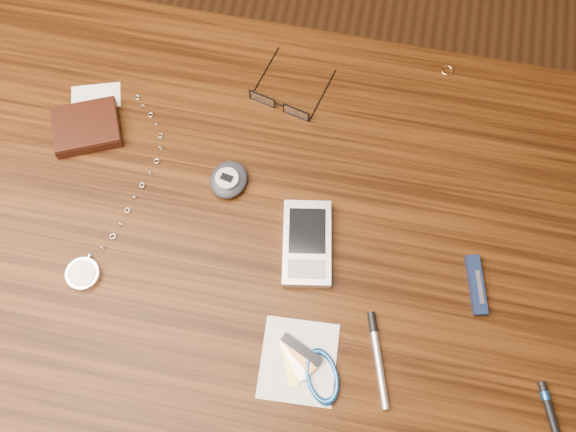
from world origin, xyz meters
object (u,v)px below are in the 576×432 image
pocket_watch (87,267)px  silver_pen (377,352)px  desk (252,242)px  pda_phone (307,243)px  notepad_keys (310,368)px  eyeglasses (281,103)px  pocket_knife (476,285)px  wallet_and_card (87,126)px  pedometer (229,180)px

pocket_watch → silver_pen: bearing=-5.0°
desk → pda_phone: 0.15m
pda_phone → notepad_keys: pda_phone is taller
desk → eyeglasses: (0.01, 0.19, 0.11)m
silver_pen → eyeglasses: bearing=120.1°
eyeglasses → pocket_knife: (0.32, -0.23, -0.00)m
pda_phone → pocket_watch: bearing=-162.2°
pocket_watch → pocket_knife: pocket_watch is taller
eyeglasses → pocket_knife: 0.40m
pocket_knife → wallet_and_card: bearing=167.8°
pedometer → silver_pen: 0.32m
wallet_and_card → pda_phone: (0.36, -0.12, -0.00)m
notepad_keys → silver_pen: bearing=24.9°
pda_phone → pocket_knife: 0.24m
desk → pda_phone: size_ratio=7.37×
pocket_watch → pocket_knife: bearing=8.7°
pocket_watch → pocket_knife: 0.54m
pocket_watch → pda_phone: bearing=17.8°
desk → pocket_knife: (0.33, -0.04, 0.11)m
pocket_knife → notepad_keys: bearing=-142.5°
desk → eyeglasses: 0.22m
desk → pocket_knife: size_ratio=11.48×
desk → pda_phone: (0.09, -0.02, 0.11)m
pedometer → silver_pen: (0.25, -0.21, -0.01)m
desk → pedometer: 0.13m
pocket_watch → wallet_and_card: bearing=107.9°
notepad_keys → silver_pen: size_ratio=1.02×
wallet_and_card → pedometer: bearing=-10.9°
notepad_keys → silver_pen: same height
eyeglasses → desk: bearing=-92.5°
pedometer → notepad_keys: pedometer is taller
pocket_watch → pedometer: bearing=45.8°
wallet_and_card → notepad_keys: wallet_and_card is taller
wallet_and_card → eyeglasses: 0.30m
desk → pedometer: (-0.04, 0.05, 0.11)m
wallet_and_card → eyeglasses: bearing=19.5°
wallet_and_card → pedometer: (0.23, -0.04, 0.00)m
pocket_knife → eyeglasses: bearing=144.5°
pda_phone → pedometer: size_ratio=1.91×
wallet_and_card → pocket_watch: wallet_and_card is taller
wallet_and_card → pocket_knife: 0.62m
eyeglasses → notepad_keys: bearing=-72.9°
notepad_keys → eyeglasses: bearing=107.1°
wallet_and_card → silver_pen: wallet_and_card is taller
pda_phone → silver_pen: bearing=-47.5°
wallet_and_card → pocket_watch: size_ratio=0.47×
pda_phone → notepad_keys: bearing=-77.7°
wallet_and_card → pocket_watch: bearing=-72.1°
desk → wallet_and_card: (-0.27, 0.09, 0.11)m
eyeglasses → pocket_watch: eyeglasses is taller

